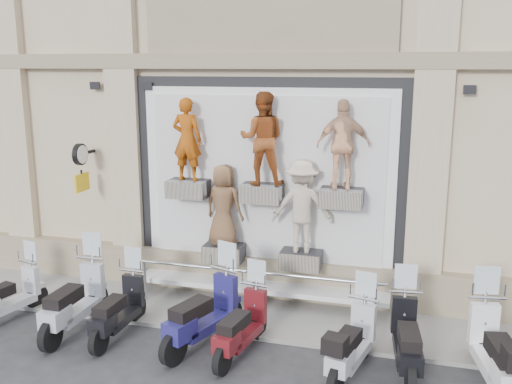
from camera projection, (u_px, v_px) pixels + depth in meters
ground at (221, 367)px, 9.22m from camera, size 90.00×90.00×0.00m
sidewalk at (255, 312)px, 11.19m from camera, size 16.00×2.20×0.08m
building at (307, 16)px, 14.50m from camera, size 14.00×8.60×12.00m
shop_vitrine at (269, 187)px, 11.24m from camera, size 5.60×0.85×4.30m
guard_rail at (254, 293)px, 11.00m from camera, size 5.06×0.10×0.93m
clock_sign_bracket at (81, 161)px, 11.94m from camera, size 0.10×0.80×1.02m
scooter_b at (8, 285)px, 10.74m from camera, size 0.88×1.82×1.42m
scooter_c at (74, 288)px, 10.26m from camera, size 0.62×2.09×1.70m
scooter_d at (118, 298)px, 10.08m from camera, size 0.58×1.86×1.50m
scooter_e at (203, 300)px, 9.71m from camera, size 1.27×2.19×1.71m
scooter_f at (241, 314)px, 9.42m from camera, size 0.84×1.91×1.50m
scooter_g at (352, 331)px, 8.80m from camera, size 0.95×1.95×1.52m
scooter_h at (408, 326)px, 8.90m from camera, size 0.78×2.00×1.58m
scooter_i at (497, 338)px, 8.38m from camera, size 0.97×2.19×1.71m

